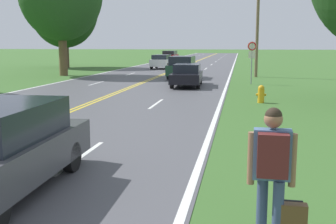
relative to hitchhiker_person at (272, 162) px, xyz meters
The scene contains 9 objects.
hitchhiker_person is the anchor object (origin of this frame).
fire_hydrant 13.91m from the hitchhiker_person, 87.87° to the left, with size 0.46×0.30×0.80m.
traffic_sign 22.89m from the hitchhiker_person, 89.29° to the left, with size 0.60×0.10×2.79m.
utility_pole_midground 29.41m from the hitchhiker_person, 88.42° to the left, with size 1.80×0.24×9.19m.
tree_mid_treeline 44.41m from the hitchhiker_person, 116.63° to the left, with size 7.47×7.47×10.78m.
car_black_sedan_approaching 21.17m from the hitchhiker_person, 100.16° to the left, with size 2.00×4.84×1.39m.
car_dark_green_van_mid_near 27.26m from the hitchhiker_person, 100.25° to the left, with size 1.93×4.23×1.70m.
car_white_hatchback_mid_far 39.69m from the hitchhiker_person, 102.69° to the left, with size 1.96×3.55×1.49m.
car_red_suv_receding 57.73m from the hitchhiker_person, 100.79° to the left, with size 1.94×4.89×1.63m.
Camera 1 is at (6.59, -1.59, 2.64)m, focal length 45.00 mm.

